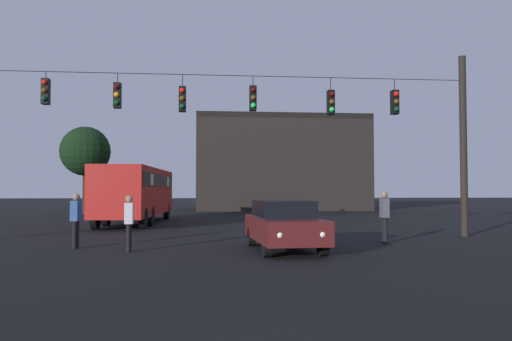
# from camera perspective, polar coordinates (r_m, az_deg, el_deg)

# --- Properties ---
(ground_plane) EXTENTS (168.00, 168.00, 0.00)m
(ground_plane) POSITION_cam_1_polar(r_m,az_deg,el_deg) (28.58, -4.29, -5.91)
(ground_plane) COLOR black
(ground_plane) RESTS_ON ground
(overhead_signal_span) EXTENTS (19.33, 0.44, 7.19)m
(overhead_signal_span) POSITION_cam_1_polar(r_m,az_deg,el_deg) (19.12, -3.71, 4.94)
(overhead_signal_span) COLOR black
(overhead_signal_span) RESTS_ON ground
(city_bus) EXTENTS (3.07, 11.11, 3.00)m
(city_bus) POSITION_cam_1_polar(r_m,az_deg,el_deg) (28.45, -13.40, -2.11)
(city_bus) COLOR #B21E19
(city_bus) RESTS_ON ground
(car_near_right) EXTENTS (2.08, 4.43, 1.52)m
(car_near_right) POSITION_cam_1_polar(r_m,az_deg,el_deg) (15.39, 3.18, -6.12)
(car_near_right) COLOR #511919
(car_near_right) RESTS_ON ground
(pedestrian_crossing_left) EXTENTS (0.25, 0.37, 1.68)m
(pedestrian_crossing_left) POSITION_cam_1_polar(r_m,az_deg,el_deg) (15.46, -14.26, -5.46)
(pedestrian_crossing_left) COLOR black
(pedestrian_crossing_left) RESTS_ON ground
(pedestrian_crossing_center) EXTENTS (0.24, 0.36, 1.79)m
(pedestrian_crossing_center) POSITION_cam_1_polar(r_m,az_deg,el_deg) (17.94, 14.42, -4.77)
(pedestrian_crossing_center) COLOR black
(pedestrian_crossing_center) RESTS_ON ground
(pedestrian_crossing_right) EXTENTS (0.30, 0.40, 1.73)m
(pedestrian_crossing_right) POSITION_cam_1_polar(r_m,az_deg,el_deg) (16.86, -19.81, -5.00)
(pedestrian_crossing_right) COLOR black
(pedestrian_crossing_right) RESTS_ON ground
(corner_building) EXTENTS (15.47, 8.52, 8.55)m
(corner_building) POSITION_cam_1_polar(r_m,az_deg,el_deg) (47.27, 2.70, 0.74)
(corner_building) COLOR black
(corner_building) RESTS_ON ground
(tree_left_silhouette) EXTENTS (3.76, 3.76, 6.67)m
(tree_left_silhouette) POSITION_cam_1_polar(r_m,az_deg,el_deg) (40.35, -18.85, 2.06)
(tree_left_silhouette) COLOR #2D2116
(tree_left_silhouette) RESTS_ON ground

